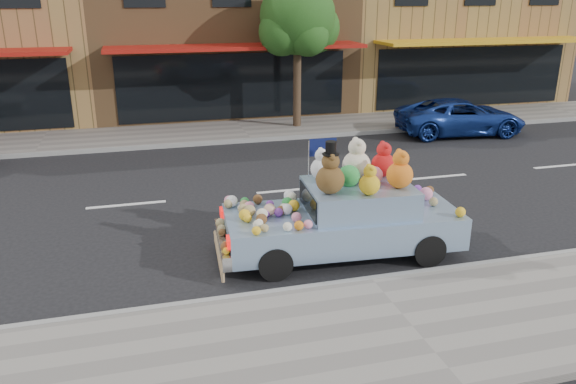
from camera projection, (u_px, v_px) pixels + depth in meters
name	position (u px, v px, depth m)	size (l,w,h in m)	color
ground	(292.00, 190.00, 14.04)	(120.00, 120.00, 0.00)	black
near_sidewalk	(412.00, 329.00, 8.10)	(60.00, 3.00, 0.12)	gray
far_sidewalk	(243.00, 130.00, 19.93)	(60.00, 3.00, 0.12)	gray
near_kerb	(371.00, 281.00, 9.47)	(60.00, 0.12, 0.13)	gray
far_kerb	(251.00, 140.00, 18.57)	(60.00, 0.12, 0.13)	gray
storefront_mid	(216.00, 19.00, 23.72)	(10.00, 9.80, 7.30)	olive
storefront_right	(429.00, 17.00, 26.19)	(10.00, 9.80, 7.30)	olive
street_tree	(298.00, 23.00, 19.27)	(3.00, 2.70, 5.22)	#38281C
car_blue	(460.00, 117.00, 19.46)	(2.03, 4.41, 1.23)	navy
art_car	(343.00, 214.00, 10.38)	(4.59, 2.05, 2.28)	black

